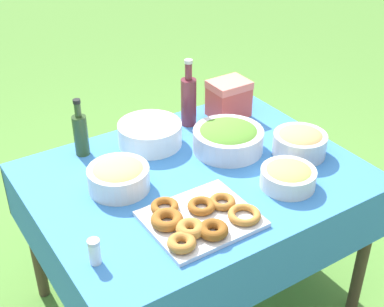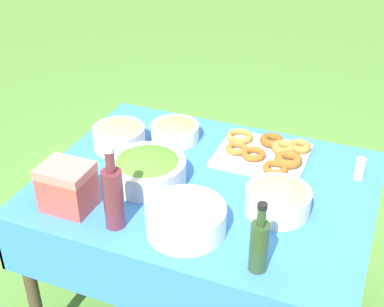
% 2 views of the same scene
% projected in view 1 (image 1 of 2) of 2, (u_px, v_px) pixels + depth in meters
% --- Properties ---
extents(ground_plane, '(14.00, 14.00, 0.00)m').
position_uv_depth(ground_plane, '(195.00, 301.00, 2.42)').
color(ground_plane, '#568C38').
extents(picnic_table, '(1.23, 0.95, 0.69)m').
position_uv_depth(picnic_table, '(196.00, 193.00, 2.10)').
color(picnic_table, '#387AC6').
rests_on(picnic_table, ground_plane).
extents(salad_bowl, '(0.29, 0.29, 0.11)m').
position_uv_depth(salad_bowl, '(228.00, 138.00, 2.17)').
color(salad_bowl, silver).
rests_on(salad_bowl, picnic_table).
extents(pasta_bowl, '(0.23, 0.23, 0.11)m').
position_uv_depth(pasta_bowl, '(119.00, 176.00, 1.94)').
color(pasta_bowl, silver).
rests_on(pasta_bowl, picnic_table).
extents(donut_platter, '(0.40, 0.32, 0.05)m').
position_uv_depth(donut_platter, '(199.00, 219.00, 1.78)').
color(donut_platter, silver).
rests_on(donut_platter, picnic_table).
extents(plate_stack, '(0.27, 0.27, 0.10)m').
position_uv_depth(plate_stack, '(150.00, 134.00, 2.22)').
color(plate_stack, white).
rests_on(plate_stack, picnic_table).
extents(olive_oil_bottle, '(0.06, 0.06, 0.24)m').
position_uv_depth(olive_oil_bottle, '(81.00, 133.00, 2.13)').
color(olive_oil_bottle, '#2D4723').
rests_on(olive_oil_bottle, picnic_table).
extents(wine_bottle, '(0.07, 0.07, 0.30)m').
position_uv_depth(wine_bottle, '(189.00, 100.00, 2.33)').
color(wine_bottle, maroon).
rests_on(wine_bottle, picnic_table).
extents(bread_bowl, '(0.22, 0.22, 0.11)m').
position_uv_depth(bread_bowl, '(300.00, 142.00, 2.15)').
color(bread_bowl, silver).
rests_on(bread_bowl, picnic_table).
extents(fruit_bowl, '(0.20, 0.20, 0.09)m').
position_uv_depth(fruit_bowl, '(288.00, 176.00, 1.96)').
color(fruit_bowl, silver).
rests_on(fruit_bowl, picnic_table).
extents(cooler_box, '(0.17, 0.14, 0.17)m').
position_uv_depth(cooler_box, '(229.00, 98.00, 2.42)').
color(cooler_box, '#E04C42').
rests_on(cooler_box, picnic_table).
extents(salt_shaker, '(0.04, 0.04, 0.09)m').
position_uv_depth(salt_shaker, '(95.00, 251.00, 1.61)').
color(salt_shaker, white).
rests_on(salt_shaker, picnic_table).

